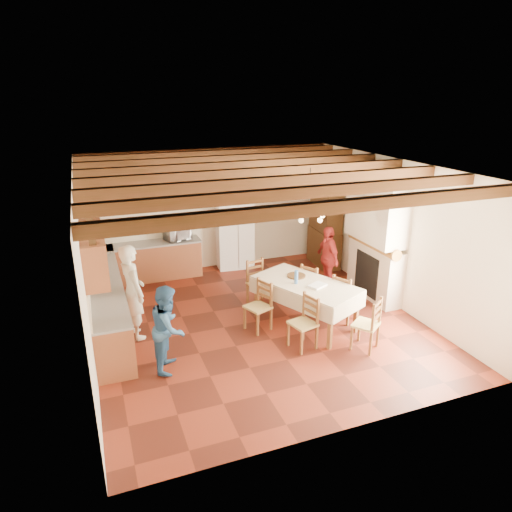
{
  "coord_description": "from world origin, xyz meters",
  "views": [
    {
      "loc": [
        -2.82,
        -7.43,
        4.22
      ],
      "look_at": [
        0.1,
        0.3,
        1.25
      ],
      "focal_mm": 32.0,
      "sensor_mm": 36.0,
      "label": 1
    }
  ],
  "objects_px": {
    "dining_table": "(306,287)",
    "chair_end_near": "(366,323)",
    "chair_end_far": "(259,283)",
    "refrigerator": "(234,232)",
    "chair_right_far": "(313,285)",
    "person_woman_blue": "(169,328)",
    "chair_left_far": "(258,306)",
    "person_man": "(133,292)",
    "person_woman_red": "(327,258)",
    "hutch": "(325,225)",
    "chair_right_near": "(345,297)",
    "chair_left_near": "(303,323)",
    "microwave": "(178,233)"
  },
  "relations": [
    {
      "from": "chair_end_far",
      "to": "person_man",
      "type": "distance_m",
      "value": 2.65
    },
    {
      "from": "chair_left_near",
      "to": "refrigerator",
      "type": "bearing_deg",
      "value": 164.12
    },
    {
      "from": "microwave",
      "to": "chair_left_near",
      "type": "bearing_deg",
      "value": -90.13
    },
    {
      "from": "chair_end_far",
      "to": "chair_end_near",
      "type": "bearing_deg",
      "value": -74.74
    },
    {
      "from": "dining_table",
      "to": "person_man",
      "type": "distance_m",
      "value": 3.17
    },
    {
      "from": "chair_end_near",
      "to": "chair_right_far",
      "type": "bearing_deg",
      "value": -123.1
    },
    {
      "from": "hutch",
      "to": "chair_end_far",
      "type": "height_order",
      "value": "hutch"
    },
    {
      "from": "chair_end_far",
      "to": "microwave",
      "type": "distance_m",
      "value": 2.61
    },
    {
      "from": "chair_end_near",
      "to": "person_woman_red",
      "type": "height_order",
      "value": "person_woman_red"
    },
    {
      "from": "hutch",
      "to": "person_man",
      "type": "bearing_deg",
      "value": -153.43
    },
    {
      "from": "chair_right_far",
      "to": "microwave",
      "type": "height_order",
      "value": "microwave"
    },
    {
      "from": "microwave",
      "to": "person_man",
      "type": "bearing_deg",
      "value": -134.71
    },
    {
      "from": "microwave",
      "to": "chair_end_near",
      "type": "bearing_deg",
      "value": -80.7
    },
    {
      "from": "dining_table",
      "to": "chair_end_near",
      "type": "xyz_separation_m",
      "value": [
        0.58,
        -1.17,
        -0.3
      ]
    },
    {
      "from": "chair_right_far",
      "to": "person_woman_blue",
      "type": "xyz_separation_m",
      "value": [
        -3.18,
        -1.18,
        0.23
      ]
    },
    {
      "from": "refrigerator",
      "to": "person_woman_red",
      "type": "xyz_separation_m",
      "value": [
        1.49,
        -2.14,
        -0.15
      ]
    },
    {
      "from": "person_woman_red",
      "to": "hutch",
      "type": "bearing_deg",
      "value": 154.86
    },
    {
      "from": "hutch",
      "to": "chair_left_near",
      "type": "relative_size",
      "value": 2.19
    },
    {
      "from": "refrigerator",
      "to": "chair_end_near",
      "type": "height_order",
      "value": "refrigerator"
    },
    {
      "from": "dining_table",
      "to": "hutch",
      "type": "bearing_deg",
      "value": 55.21
    },
    {
      "from": "person_woman_red",
      "to": "chair_right_far",
      "type": "bearing_deg",
      "value": -43.86
    },
    {
      "from": "hutch",
      "to": "person_woman_red",
      "type": "distance_m",
      "value": 1.61
    },
    {
      "from": "dining_table",
      "to": "chair_end_near",
      "type": "distance_m",
      "value": 1.34
    },
    {
      "from": "chair_end_far",
      "to": "person_woman_blue",
      "type": "distance_m",
      "value": 2.76
    },
    {
      "from": "chair_left_far",
      "to": "chair_right_far",
      "type": "bearing_deg",
      "value": 88.59
    },
    {
      "from": "chair_end_far",
      "to": "chair_right_far",
      "type": "bearing_deg",
      "value": -37.0
    },
    {
      "from": "refrigerator",
      "to": "chair_end_near",
      "type": "bearing_deg",
      "value": -74.96
    },
    {
      "from": "chair_left_near",
      "to": "chair_end_far",
      "type": "relative_size",
      "value": 1.0
    },
    {
      "from": "dining_table",
      "to": "chair_right_near",
      "type": "distance_m",
      "value": 0.87
    },
    {
      "from": "chair_end_far",
      "to": "chair_left_near",
      "type": "bearing_deg",
      "value": -97.52
    },
    {
      "from": "refrigerator",
      "to": "person_woman_blue",
      "type": "height_order",
      "value": "refrigerator"
    },
    {
      "from": "chair_left_far",
      "to": "chair_right_near",
      "type": "height_order",
      "value": "same"
    },
    {
      "from": "chair_end_far",
      "to": "microwave",
      "type": "xyz_separation_m",
      "value": [
        -1.22,
        2.23,
        0.58
      ]
    },
    {
      "from": "person_woman_blue",
      "to": "chair_end_far",
      "type": "bearing_deg",
      "value": -31.21
    },
    {
      "from": "hutch",
      "to": "person_woman_blue",
      "type": "xyz_separation_m",
      "value": [
        -4.61,
        -3.31,
        -0.34
      ]
    },
    {
      "from": "dining_table",
      "to": "person_woman_red",
      "type": "relative_size",
      "value": 1.51
    },
    {
      "from": "person_woman_blue",
      "to": "dining_table",
      "type": "bearing_deg",
      "value": -57.09
    },
    {
      "from": "chair_right_far",
      "to": "dining_table",
      "type": "bearing_deg",
      "value": 111.46
    },
    {
      "from": "dining_table",
      "to": "person_woman_red",
      "type": "xyz_separation_m",
      "value": [
        1.21,
        1.34,
        -0.04
      ]
    },
    {
      "from": "chair_left_far",
      "to": "chair_right_far",
      "type": "distance_m",
      "value": 1.5
    },
    {
      "from": "person_man",
      "to": "person_woman_blue",
      "type": "relative_size",
      "value": 1.23
    },
    {
      "from": "chair_end_near",
      "to": "person_woman_red",
      "type": "bearing_deg",
      "value": -140.18
    },
    {
      "from": "person_man",
      "to": "microwave",
      "type": "relative_size",
      "value": 3.0
    },
    {
      "from": "chair_end_near",
      "to": "dining_table",
      "type": "bearing_deg",
      "value": -99.82
    },
    {
      "from": "chair_end_far",
      "to": "refrigerator",
      "type": "bearing_deg",
      "value": 74.51
    },
    {
      "from": "refrigerator",
      "to": "chair_left_near",
      "type": "xyz_separation_m",
      "value": [
        -0.14,
        -4.24,
        -0.41
      ]
    },
    {
      "from": "hutch",
      "to": "chair_right_far",
      "type": "distance_m",
      "value": 2.63
    },
    {
      "from": "dining_table",
      "to": "chair_end_far",
      "type": "height_order",
      "value": "chair_end_far"
    },
    {
      "from": "hutch",
      "to": "refrigerator",
      "type": "bearing_deg",
      "value": 165.77
    },
    {
      "from": "chair_left_far",
      "to": "person_man",
      "type": "distance_m",
      "value": 2.28
    }
  ]
}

